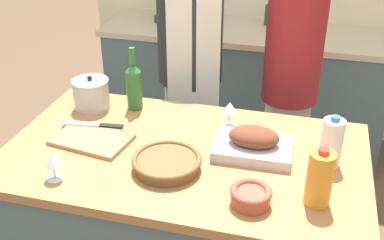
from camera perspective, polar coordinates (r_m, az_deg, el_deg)
The scene contains 18 objects.
kitchen_island at distance 2.27m, azimuth -0.87°, elevation -13.30°, with size 1.49×0.87×0.89m.
back_counter at distance 3.59m, azimuth 6.10°, elevation 3.73°, with size 2.02×0.60×0.90m.
roasting_pan at distance 1.98m, azimuth 7.29°, elevation -2.80°, with size 0.32×0.23×0.12m.
wicker_basket at distance 1.88m, azimuth -3.00°, elevation -5.05°, with size 0.27×0.27×0.05m.
cutting_board at distance 2.10m, azimuth -11.81°, elevation -2.27°, with size 0.35×0.25×0.02m.
stock_pot at distance 2.36m, azimuth -11.84°, elevation 3.06°, with size 0.18×0.18×0.17m.
mixing_bowl at distance 1.71m, azimuth 6.98°, elevation -8.90°, with size 0.15×0.15×0.07m.
juice_jug at distance 1.72m, azimuth 14.89°, elevation -6.71°, with size 0.09×0.09×0.22m.
milk_jug at distance 1.94m, azimuth 16.20°, elevation -2.59°, with size 0.09×0.09×0.22m.
wine_bottle_green at distance 2.30m, azimuth -6.89°, elevation 4.12°, with size 0.07×0.07×0.31m.
wine_glass_left at distance 1.86m, azimuth -16.20°, elevation -4.67°, with size 0.07×0.07×0.11m.
wine_glass_right at distance 2.15m, azimuth 4.49°, elevation 1.35°, with size 0.07×0.07×0.12m.
knife_chef at distance 2.19m, azimuth -11.47°, elevation -0.55°, with size 0.28×0.06×0.01m.
stand_mixer at distance 3.57m, azimuth -2.75°, elevation 13.57°, with size 0.18×0.14×0.31m.
condiment_bottle_tall at distance 3.54m, azimuth 9.08°, elevation 12.20°, with size 0.06×0.06×0.16m.
condiment_bottle_short at distance 3.59m, azimuth 1.52°, elevation 12.74°, with size 0.05×0.05×0.15m.
person_cook_aproned at distance 2.75m, azimuth -0.22°, elevation 7.23°, with size 0.38×0.40×1.73m.
person_cook_guest at distance 2.72m, azimuth 11.62°, elevation 4.84°, with size 0.31×0.31×1.60m.
Camera 1 is at (0.46, -1.61, 1.97)m, focal length 45.00 mm.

